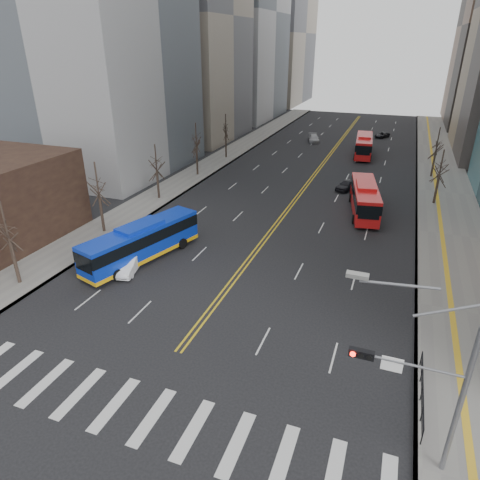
# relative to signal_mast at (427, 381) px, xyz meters

# --- Properties ---
(ground) EXTENTS (220.00, 220.00, 0.00)m
(ground) POSITION_rel_signal_mast_xyz_m (-13.77, -2.00, -4.86)
(ground) COLOR black
(sidewalk_right) EXTENTS (7.00, 130.00, 0.15)m
(sidewalk_right) POSITION_rel_signal_mast_xyz_m (3.73, 43.00, -4.78)
(sidewalk_right) COLOR gray
(sidewalk_right) RESTS_ON ground
(sidewalk_left) EXTENTS (5.00, 130.00, 0.15)m
(sidewalk_left) POSITION_rel_signal_mast_xyz_m (-30.27, 43.00, -4.78)
(sidewalk_left) COLOR gray
(sidewalk_left) RESTS_ON ground
(crosswalk) EXTENTS (26.70, 4.00, 0.01)m
(crosswalk) POSITION_rel_signal_mast_xyz_m (-13.77, -2.00, -4.85)
(crosswalk) COLOR silver
(crosswalk) RESTS_ON ground
(centerline) EXTENTS (0.55, 100.00, 0.01)m
(centerline) POSITION_rel_signal_mast_xyz_m (-13.77, 53.00, -4.85)
(centerline) COLOR gold
(centerline) RESTS_ON ground
(office_towers) EXTENTS (83.00, 134.00, 58.00)m
(office_towers) POSITION_rel_signal_mast_xyz_m (-13.64, 66.51, 19.07)
(office_towers) COLOR #99999B
(office_towers) RESTS_ON ground
(signal_mast) EXTENTS (5.37, 0.37, 9.39)m
(signal_mast) POSITION_rel_signal_mast_xyz_m (0.00, 0.00, 0.00)
(signal_mast) COLOR gray
(signal_mast) RESTS_ON ground
(pedestrian_railing) EXTENTS (0.06, 6.06, 1.02)m
(pedestrian_railing) POSITION_rel_signal_mast_xyz_m (0.53, 4.00, -4.03)
(pedestrian_railing) COLOR black
(pedestrian_railing) RESTS_ON sidewalk_right
(street_trees) EXTENTS (35.20, 47.20, 7.60)m
(street_trees) POSITION_rel_signal_mast_xyz_m (-20.94, 32.55, 0.02)
(street_trees) COLOR #31251E
(street_trees) RESTS_ON ground
(blue_bus) EXTENTS (5.77, 12.06, 3.45)m
(blue_bus) POSITION_rel_signal_mast_xyz_m (-22.71, 13.21, -3.05)
(blue_bus) COLOR #0C2FC2
(blue_bus) RESTS_ON ground
(red_bus_near) EXTENTS (4.42, 11.23, 3.48)m
(red_bus_near) POSITION_rel_signal_mast_xyz_m (-5.45, 32.02, -2.92)
(red_bus_near) COLOR red
(red_bus_near) RESTS_ON ground
(red_bus_far) EXTENTS (3.51, 11.28, 3.52)m
(red_bus_far) POSITION_rel_signal_mast_xyz_m (-8.41, 59.61, -2.89)
(red_bus_far) COLOR red
(red_bus_far) RESTS_ON ground
(car_white) EXTENTS (2.48, 4.54, 1.42)m
(car_white) POSITION_rel_signal_mast_xyz_m (-22.69, 11.04, -4.15)
(car_white) COLOR white
(car_white) RESTS_ON ground
(car_dark_mid) EXTENTS (2.94, 4.31, 1.36)m
(car_dark_mid) POSITION_rel_signal_mast_xyz_m (-8.37, 39.80, -4.17)
(car_dark_mid) COLOR black
(car_dark_mid) RESTS_ON ground
(car_silver) EXTENTS (3.19, 5.08, 1.37)m
(car_silver) POSITION_rel_signal_mast_xyz_m (-18.60, 67.70, -4.17)
(car_silver) COLOR #A9A9AF
(car_silver) RESTS_ON ground
(car_dark_far) EXTENTS (3.17, 4.20, 1.06)m
(car_dark_far) POSITION_rel_signal_mast_xyz_m (-6.37, 76.57, -4.33)
(car_dark_far) COLOR black
(car_dark_far) RESTS_ON ground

